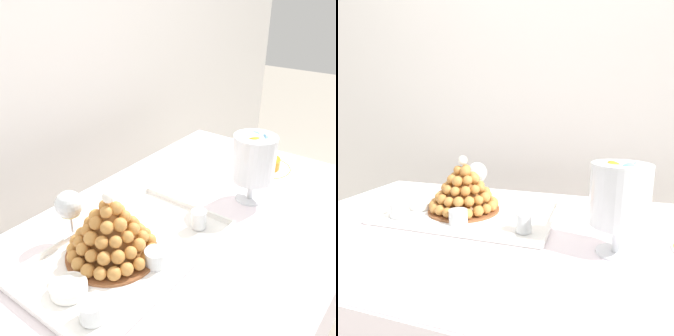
% 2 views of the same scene
% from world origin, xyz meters
% --- Properties ---
extents(buffet_table, '(1.53, 0.89, 0.79)m').
position_xyz_m(buffet_table, '(0.00, 0.00, 0.70)').
color(buffet_table, brown).
rests_on(buffet_table, ground_plane).
extents(serving_tray, '(0.60, 0.36, 0.02)m').
position_xyz_m(serving_tray, '(-0.18, 0.06, 0.80)').
color(serving_tray, white).
rests_on(serving_tray, buffet_table).
extents(croquembouche, '(0.26, 0.26, 0.20)m').
position_xyz_m(croquembouche, '(-0.21, 0.10, 0.87)').
color(croquembouche, brown).
rests_on(croquembouche, serving_tray).
extents(dessert_cup_left, '(0.06, 0.06, 0.05)m').
position_xyz_m(dessert_cup_left, '(-0.39, -0.03, 0.82)').
color(dessert_cup_left, silver).
rests_on(dessert_cup_left, serving_tray).
extents(dessert_cup_mid_left, '(0.06, 0.06, 0.05)m').
position_xyz_m(dessert_cup_mid_left, '(-0.17, -0.03, 0.82)').
color(dessert_cup_mid_left, silver).
rests_on(dessert_cup_mid_left, serving_tray).
extents(dessert_cup_centre, '(0.05, 0.05, 0.06)m').
position_xyz_m(dessert_cup_centre, '(0.05, -0.02, 0.82)').
color(dessert_cup_centre, silver).
rests_on(dessert_cup_centre, serving_tray).
extents(creme_brulee_ramekin, '(0.09, 0.09, 0.02)m').
position_xyz_m(creme_brulee_ramekin, '(-0.37, 0.08, 0.81)').
color(creme_brulee_ramekin, white).
rests_on(creme_brulee_ramekin, serving_tray).
extents(macaron_goblet, '(0.15, 0.15, 0.25)m').
position_xyz_m(macaron_goblet, '(0.30, -0.07, 0.95)').
color(macaron_goblet, white).
rests_on(macaron_goblet, buffet_table).
extents(fruit_tart_plate, '(0.22, 0.22, 0.06)m').
position_xyz_m(fruit_tart_plate, '(0.56, -0.01, 0.81)').
color(fruit_tart_plate, white).
rests_on(fruit_tart_plate, buffet_table).
extents(wine_glass, '(0.08, 0.08, 0.16)m').
position_xyz_m(wine_glass, '(-0.22, 0.25, 0.90)').
color(wine_glass, silver).
rests_on(wine_glass, buffet_table).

